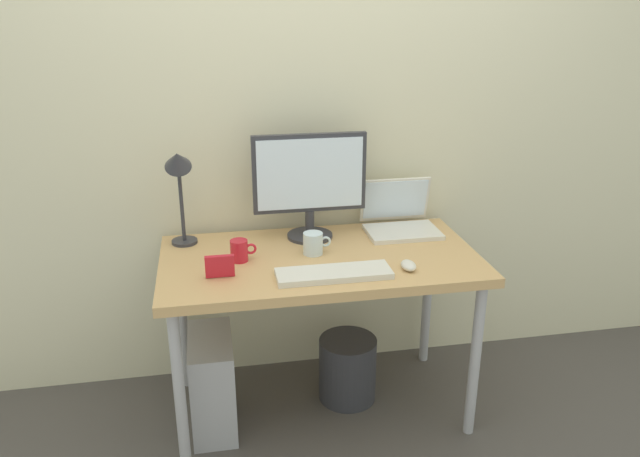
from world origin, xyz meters
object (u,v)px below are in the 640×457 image
object	(u,v)px
mouse	(409,265)
coffee_mug	(240,251)
glass_cup	(313,243)
computer_tower	(213,383)
monitor	(310,180)
wastebasket	(348,369)
photo_frame	(220,266)
desk_lamp	(179,175)
laptop	(399,218)
desk	(320,271)
keyboard	(334,274)

from	to	relation	value
mouse	coffee_mug	size ratio (longest dim) A/B	0.85
glass_cup	computer_tower	world-z (taller)	glass_cup
monitor	glass_cup	bearing A→B (deg)	-95.30
mouse	wastebasket	xyz separation A→B (m)	(-0.18, 0.24, -0.61)
coffee_mug	computer_tower	distance (m)	0.59
mouse	photo_frame	size ratio (longest dim) A/B	0.82
desk_lamp	wastebasket	size ratio (longest dim) A/B	1.48
computer_tower	desk_lamp	bearing A→B (deg)	107.59
laptop	monitor	bearing A→B (deg)	-177.60
desk	photo_frame	distance (m)	0.45
wastebasket	mouse	bearing A→B (deg)	-53.81
wastebasket	computer_tower	bearing A→B (deg)	-171.97
desk_lamp	wastebasket	xyz separation A→B (m)	(0.69, -0.17, -0.90)
glass_cup	computer_tower	size ratio (longest dim) A/B	0.28
desk_lamp	mouse	bearing A→B (deg)	-25.40
coffee_mug	keyboard	bearing A→B (deg)	-32.23
wastebasket	monitor	bearing A→B (deg)	130.53
desk_lamp	glass_cup	xyz separation A→B (m)	(0.53, -0.19, -0.27)
laptop	photo_frame	xyz separation A→B (m)	(-0.82, -0.37, -0.01)
keyboard	computer_tower	distance (m)	0.75
mouse	glass_cup	xyz separation A→B (m)	(-0.34, 0.22, 0.03)
coffee_mug	photo_frame	xyz separation A→B (m)	(-0.08, -0.15, 0.00)
keyboard	glass_cup	xyz separation A→B (m)	(-0.04, 0.23, 0.03)
monitor	glass_cup	distance (m)	0.29
laptop	wastebasket	world-z (taller)	laptop
laptop	desk_lamp	bearing A→B (deg)	-179.00
glass_cup	photo_frame	distance (m)	0.42
glass_cup	wastebasket	xyz separation A→B (m)	(0.16, 0.02, -0.64)
photo_frame	computer_tower	distance (m)	0.59
keyboard	wastebasket	xyz separation A→B (m)	(0.12, 0.25, -0.60)
monitor	glass_cup	world-z (taller)	monitor
glass_cup	desk	bearing A→B (deg)	-49.60
keyboard	wastebasket	distance (m)	0.66
desk	glass_cup	size ratio (longest dim) A/B	11.14
desk	coffee_mug	xyz separation A→B (m)	(-0.33, 0.01, 0.11)
desk	wastebasket	xyz separation A→B (m)	(0.14, 0.05, -0.52)
computer_tower	mouse	bearing A→B (deg)	-11.40
monitor	computer_tower	xyz separation A→B (m)	(-0.46, -0.25, -0.79)
desk_lamp	wastebasket	world-z (taller)	desk_lamp
laptop	keyboard	xyz separation A→B (m)	(-0.39, -0.44, -0.05)
mouse	coffee_mug	xyz separation A→B (m)	(-0.64, 0.21, 0.03)
desk	laptop	size ratio (longest dim) A/B	4.06
photo_frame	wastebasket	world-z (taller)	photo_frame
desk_lamp	desk	bearing A→B (deg)	-21.29
photo_frame	coffee_mug	bearing A→B (deg)	60.45
desk_lamp	monitor	bearing A→B (deg)	-0.06
desk_lamp	keyboard	bearing A→B (deg)	-36.66
mouse	glass_cup	world-z (taller)	glass_cup
desk_lamp	photo_frame	size ratio (longest dim) A/B	4.02
glass_cup	photo_frame	size ratio (longest dim) A/B	1.06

